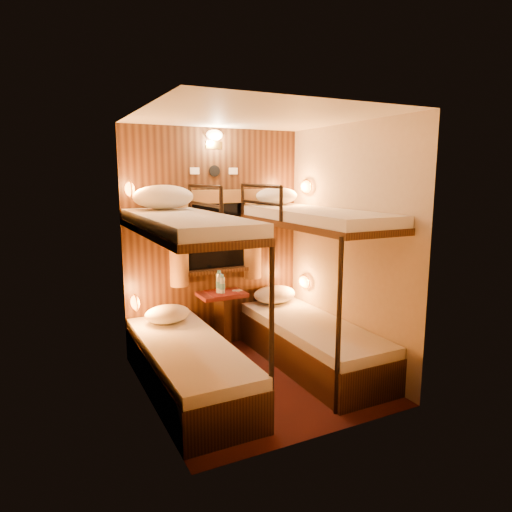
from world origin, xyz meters
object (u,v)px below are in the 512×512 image
table (222,314)px  bunk_left (187,332)px  bunk_right (312,312)px  bottle_left (219,283)px  bottle_right (222,285)px

table → bunk_left: bearing=-129.7°
bunk_right → table: 1.02m
bunk_left → bottle_left: 1.02m
bunk_right → bunk_left: bearing=180.0°
bunk_left → bottle_left: bearing=51.7°
bunk_right → table: (-0.65, 0.78, -0.14)m
table → bottle_left: 0.34m
table → bottle_right: bottle_right is taller
bunk_right → bottle_right: bunk_right is taller
bunk_left → bottle_right: bearing=49.5°
bunk_right → bottle_left: (-0.68, 0.78, 0.20)m
bottle_left → bunk_left: bearing=-128.3°
bunk_left → table: size_ratio=2.90×
bunk_right → bottle_right: bearing=131.2°
bunk_left → bunk_right: 1.30m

